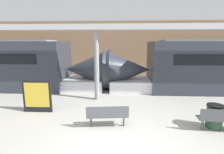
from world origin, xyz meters
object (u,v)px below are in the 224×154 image
(bench_near, at_px, (107,114))
(trash_bin, at_px, (214,116))
(support_column_near, at_px, (97,66))
(poster_board, at_px, (37,96))

(bench_near, xyz_separation_m, trash_bin, (3.81, 0.21, -0.07))
(trash_bin, relative_size, support_column_near, 0.23)
(trash_bin, bearing_deg, support_column_near, 147.05)
(bench_near, height_order, trash_bin, trash_bin)
(bench_near, xyz_separation_m, poster_board, (-3.17, 1.29, 0.22))
(support_column_near, bearing_deg, trash_bin, -32.95)
(bench_near, bearing_deg, trash_bin, -3.25)
(support_column_near, bearing_deg, poster_board, -140.97)
(bench_near, bearing_deg, support_column_near, 97.84)
(trash_bin, bearing_deg, poster_board, 171.16)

